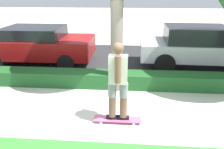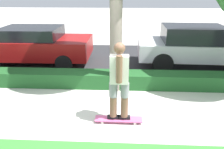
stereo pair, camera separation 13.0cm
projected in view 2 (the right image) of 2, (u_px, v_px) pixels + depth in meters
name	position (u px, v px, depth m)	size (l,w,h in m)	color
ground_plane	(105.00, 115.00, 5.08)	(60.00, 60.00, 0.00)	beige
street_asphalt	(113.00, 60.00, 8.98)	(14.90, 5.00, 0.01)	#2D2D30
hedge_row	(109.00, 79.00, 6.49)	(14.90, 0.60, 0.44)	#1E5123
skateboard	(119.00, 119.00, 4.78)	(1.04, 0.24, 0.08)	#DB5B93
skater_person	(119.00, 81.00, 4.45)	(0.50, 0.44, 1.70)	black
parked_car_front	(35.00, 44.00, 8.38)	(4.18, 2.01, 1.39)	maroon
parked_car_middle	(194.00, 45.00, 8.00)	(4.19, 1.91, 1.50)	silver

